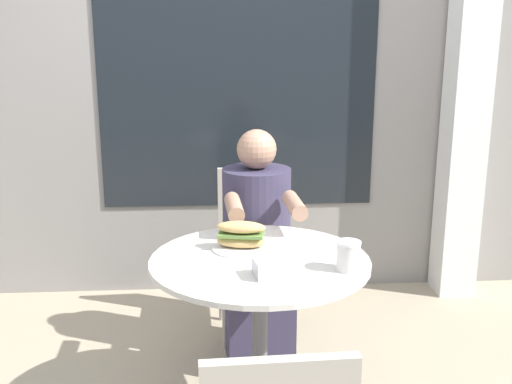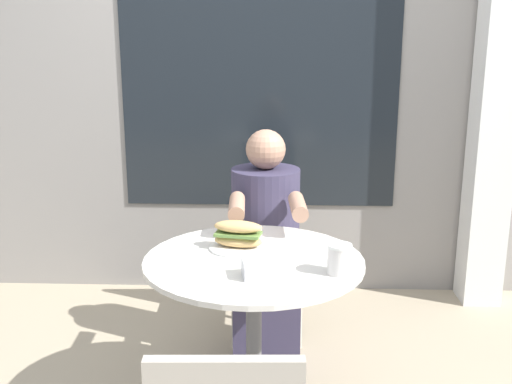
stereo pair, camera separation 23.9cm
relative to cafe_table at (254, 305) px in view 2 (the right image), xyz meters
The scene contains 8 objects.
storefront_wall 1.71m from the cafe_table, 90.02° to the left, with size 8.00×0.09×2.80m.
lattice_pillar 1.96m from the cafe_table, 45.40° to the left, with size 0.22×0.22×2.40m.
cafe_table is the anchor object (origin of this frame).
diner_chair 0.94m from the cafe_table, 88.50° to the left, with size 0.40×0.40×0.87m.
seated_diner 0.59m from the cafe_table, 86.99° to the left, with size 0.35×0.59×1.13m.
sandwich_on_plate 0.27m from the cafe_table, 121.40° to the left, with size 0.23×0.23×0.11m.
drink_cup 0.41m from the cafe_table, 24.47° to the right, with size 0.09×0.09×0.11m.
napkin_box 0.28m from the cafe_table, 85.29° to the right, with size 0.11×0.11×0.06m.
Camera 2 is at (0.09, -2.10, 1.53)m, focal length 42.00 mm.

